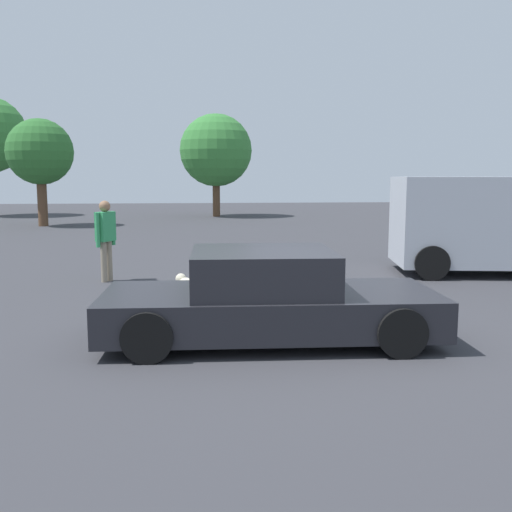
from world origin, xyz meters
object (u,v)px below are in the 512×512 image
(dog, at_px, (185,283))
(van_white, at_px, (503,222))
(sedan_foreground, at_px, (268,299))
(pedestrian, at_px, (106,233))

(dog, height_order, van_white, van_white)
(sedan_foreground, relative_size, pedestrian, 2.65)
(dog, relative_size, pedestrian, 0.35)
(van_white, bearing_deg, dog, -156.97)
(sedan_foreground, height_order, van_white, van_white)
(pedestrian, bearing_deg, sedan_foreground, 153.10)
(dog, distance_m, van_white, 7.52)
(sedan_foreground, relative_size, van_white, 0.90)
(sedan_foreground, bearing_deg, van_white, 41.32)
(dog, bearing_deg, pedestrian, 19.93)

